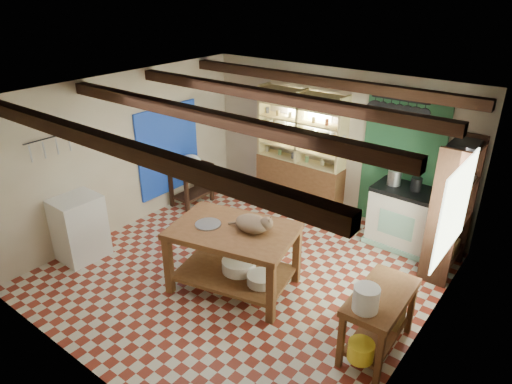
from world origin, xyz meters
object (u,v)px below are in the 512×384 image
Objects in this scene: prep_table at (191,185)px; white_cabinet at (80,228)px; right_counter at (378,322)px; cat at (252,224)px; stove at (404,217)px; work_table at (234,258)px.

prep_table is 0.76× the size of white_cabinet.
white_cabinet is 0.92× the size of right_counter.
cat is at bearing 21.35° from white_cabinet.
cat reaches higher than white_cabinet.
white_cabinet reaches higher than prep_table.
stove is at bearing 40.26° from cat.
stove reaches higher than prep_table.
work_table reaches higher than prep_table.
stove is 1.32× the size of prep_table.
right_counter is at bearing 12.97° from white_cabinet.
work_table is 3.48× the size of cat.
work_table reaches higher than right_counter.
cat is (2.57, 0.95, 0.53)m from white_cabinet.
work_table is 2.13× the size of prep_table.
prep_table is at bearing 90.58° from white_cabinet.
work_table is 2.76m from prep_table.
work_table is 2.07m from right_counter.
white_cabinet is (-3.76, -3.35, 0.01)m from stove.
stove is 2.51m from right_counter.
white_cabinet reaches higher than right_counter.
stove reaches higher than right_counter.
white_cabinet is 4.50m from right_counter.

